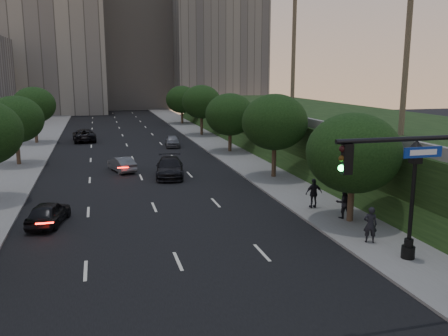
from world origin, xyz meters
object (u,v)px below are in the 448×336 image
object	(u,v)px
street_lamp	(412,205)
sedan_near_right	(170,168)
sedan_far_left	(84,135)
sedan_near_left	(48,213)
sedan_mid_left	(122,164)
pedestrian_a	(370,225)
sedan_far_right	(172,141)
pedestrian_b	(343,202)
pedestrian_c	(314,193)
traffic_signal_mast	(448,215)

from	to	relation	value
street_lamp	sedan_near_right	distance (m)	21.77
sedan_far_left	street_lamp	bearing A→B (deg)	104.34
sedan_near_left	sedan_mid_left	distance (m)	14.54
sedan_mid_left	pedestrian_a	distance (m)	23.80
street_lamp	sedan_far_right	size ratio (longest dim) A/B	1.42
sedan_far_left	sedan_far_right	xyz separation A→B (m)	(9.86, -7.00, -0.09)
street_lamp	sedan_far_left	world-z (taller)	street_lamp
sedan_mid_left	pedestrian_b	distance (m)	20.77
sedan_near_right	sedan_near_left	bearing A→B (deg)	-119.67
pedestrian_c	sedan_near_right	bearing A→B (deg)	-58.91
sedan_far_right	pedestrian_b	world-z (taller)	pedestrian_b
street_lamp	pedestrian_a	bearing A→B (deg)	103.66
pedestrian_b	pedestrian_c	size ratio (longest dim) A/B	1.00
sedan_far_right	pedestrian_c	xyz separation A→B (m)	(4.46, -27.55, 0.39)
traffic_signal_mast	street_lamp	xyz separation A→B (m)	(1.96, 4.48, -1.04)
street_lamp	sedan_near_left	size ratio (longest dim) A/B	1.41
pedestrian_a	street_lamp	bearing A→B (deg)	127.10
sedan_far_right	sedan_mid_left	bearing A→B (deg)	-110.73
street_lamp	sedan_mid_left	xyz separation A→B (m)	(-11.38, 23.44, -1.99)
sedan_mid_left	pedestrian_a	bearing A→B (deg)	100.41
traffic_signal_mast	sedan_far_left	bearing A→B (deg)	105.18
traffic_signal_mast	pedestrian_a	size ratio (longest dim) A/B	3.89
pedestrian_b	street_lamp	bearing A→B (deg)	94.14
sedan_near_right	pedestrian_a	size ratio (longest dim) A/B	2.96
sedan_far_right	traffic_signal_mast	bearing A→B (deg)	-79.72
traffic_signal_mast	street_lamp	world-z (taller)	traffic_signal_mast
street_lamp	pedestrian_b	xyz separation A→B (m)	(0.15, 6.18, -1.57)
sedan_far_right	pedestrian_a	bearing A→B (deg)	-76.51
sedan_mid_left	pedestrian_b	xyz separation A→B (m)	(11.54, -17.26, 0.43)
sedan_far_left	sedan_far_right	bearing A→B (deg)	139.93
pedestrian_b	pedestrian_c	bearing A→B (deg)	-67.84
sedan_far_right	pedestrian_c	distance (m)	27.91
sedan_near_right	pedestrian_c	bearing A→B (deg)	-49.82
sedan_mid_left	sedan_near_right	world-z (taller)	sedan_near_right
sedan_near_left	pedestrian_a	world-z (taller)	pedestrian_a
street_lamp	sedan_near_right	xyz separation A→B (m)	(-7.71, 20.27, -1.86)
sedan_near_left	pedestrian_c	bearing A→B (deg)	-171.03
sedan_mid_left	sedan_far_right	world-z (taller)	sedan_far_right
sedan_near_right	sedan_far_right	xyz separation A→B (m)	(2.70, 15.84, -0.10)
sedan_mid_left	sedan_near_right	bearing A→B (deg)	122.49
sedan_far_right	pedestrian_a	size ratio (longest dim) A/B	2.20
street_lamp	pedestrian_a	xyz separation A→B (m)	(-0.55, 2.26, -1.58)
traffic_signal_mast	pedestrian_b	distance (m)	11.18
pedestrian_b	sedan_far_left	bearing A→B (deg)	-62.29
pedestrian_b	traffic_signal_mast	bearing A→B (deg)	84.36
pedestrian_c	sedan_far_right	bearing A→B (deg)	-81.15
sedan_mid_left	pedestrian_c	world-z (taller)	pedestrian_c
sedan_near_right	pedestrian_a	distance (m)	19.38
street_lamp	sedan_far_left	distance (m)	45.65
sedan_near_right	pedestrian_a	xyz separation A→B (m)	(7.16, -18.01, 0.28)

